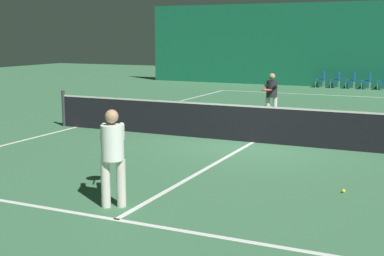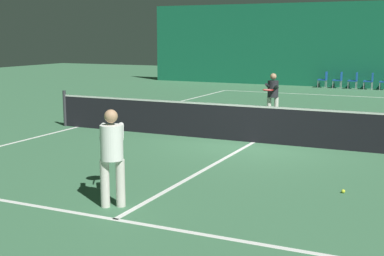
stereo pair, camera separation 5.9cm
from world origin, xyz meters
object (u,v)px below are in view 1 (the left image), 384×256
courtside_chair_1 (337,79)px  tennis_ball (343,191)px  tennis_net (253,123)px  courtside_chair_0 (322,78)px  player_near (113,150)px  courtside_chair_4 (384,80)px  courtside_chair_3 (368,80)px  courtside_chair_2 (352,79)px  player_far (271,93)px

courtside_chair_1 → tennis_ball: (3.41, -18.98, -0.45)m
tennis_net → courtside_chair_0: tennis_net is taller
player_near → tennis_ball: size_ratio=23.66×
tennis_net → tennis_ball: (2.84, -3.58, -0.48)m
courtside_chair_0 → courtside_chair_4: (3.06, 0.00, 0.00)m
player_near → tennis_ball: (3.22, 2.27, -0.88)m
courtside_chair_3 → courtside_chair_4: 0.76m
tennis_net → courtside_chair_1: 15.40m
courtside_chair_0 → courtside_chair_1: 0.76m
courtside_chair_3 → courtside_chair_2: bearing=-90.0°
courtside_chair_1 → player_far: bearing=-0.3°
courtside_chair_1 → courtside_chair_3: (1.53, 0.00, 0.00)m
tennis_net → courtside_chair_1: bearing=92.2°
courtside_chair_4 → player_near: bearing=-5.6°
courtside_chair_2 → player_near: bearing=-1.5°
player_near → courtside_chair_3: (1.33, 21.25, -0.43)m
courtside_chair_0 → tennis_ball: (4.18, -18.98, -0.45)m
player_near → courtside_chair_4: 21.36m
player_far → courtside_chair_3: bearing=164.9°
player_near → tennis_ball: bearing=-86.5°
courtside_chair_3 → courtside_chair_0: bearing=-90.0°
tennis_net → courtside_chair_2: bearing=89.3°
courtside_chair_0 → courtside_chair_2: (1.53, 0.00, 0.00)m
courtside_chair_0 → tennis_net: bearing=5.0°
player_far → courtside_chair_1: bearing=172.4°
courtside_chair_2 → courtside_chair_4: size_ratio=1.00×
courtside_chair_1 → courtside_chair_3: bearing=90.0°
courtside_chair_1 → courtside_chair_4: size_ratio=1.00×
player_far → tennis_ball: 8.15m
courtside_chair_0 → courtside_chair_4: size_ratio=1.00×
courtside_chair_0 → player_near: bearing=2.6°
tennis_net → courtside_chair_0: size_ratio=14.29×
player_far → courtside_chair_0: bearing=176.2°
courtside_chair_3 → player_near: bearing=-3.6°
player_far → courtside_chair_4: bearing=161.3°
courtside_chair_3 → tennis_ball: size_ratio=12.73×
courtside_chair_0 → courtside_chair_1: bearing=90.0°
player_far → courtside_chair_2: size_ratio=1.79×
player_near → courtside_chair_4: player_near is taller
player_far → courtside_chair_4: (2.35, 11.65, -0.39)m
courtside_chair_0 → courtside_chair_1: size_ratio=1.00×
tennis_net → player_near: player_near is taller
player_far → courtside_chair_1: player_far is taller
tennis_net → courtside_chair_3: (0.95, 15.39, -0.03)m
player_far → courtside_chair_3: size_ratio=1.79×
courtside_chair_3 → tennis_ball: 19.08m
tennis_net → player_near: bearing=-93.7°
player_near → courtside_chair_0: bearing=-29.2°
player_far → player_near: bearing=-5.8°
courtside_chair_2 → courtside_chair_1: bearing=-90.0°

